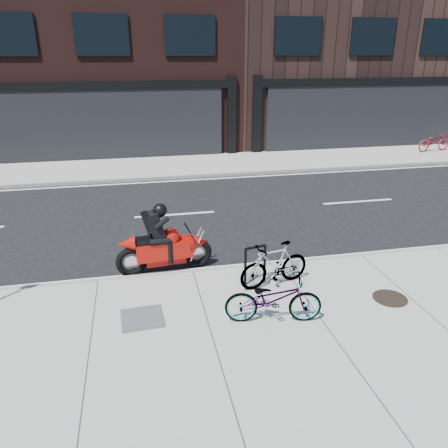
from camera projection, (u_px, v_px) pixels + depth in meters
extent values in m
plane|color=black|center=(183.00, 241.00, 11.34)|extent=(120.00, 120.00, 0.00)
cube|color=gray|center=(220.00, 365.00, 6.76)|extent=(60.00, 6.00, 0.13)
cube|color=gray|center=(161.00, 167.00, 18.37)|extent=(60.00, 3.50, 0.13)
cube|color=black|center=(328.00, 19.00, 24.11)|extent=(12.00, 10.00, 12.50)
cylinder|color=black|center=(245.00, 267.00, 8.80)|extent=(0.06, 0.06, 0.81)
cylinder|color=black|center=(265.00, 263.00, 8.97)|extent=(0.06, 0.06, 0.81)
cylinder|color=black|center=(256.00, 247.00, 8.73)|extent=(0.45, 0.15, 0.06)
imported|color=gray|center=(273.00, 299.00, 7.61)|extent=(1.78, 0.88, 0.89)
imported|color=gray|center=(274.00, 264.00, 8.79)|extent=(1.60, 0.76, 0.93)
torus|color=black|center=(197.00, 253.00, 9.88)|extent=(0.69, 0.21, 0.68)
torus|color=black|center=(131.00, 262.00, 9.48)|extent=(0.69, 0.21, 0.68)
cube|color=#9A0D07|center=(164.00, 249.00, 9.60)|extent=(1.27, 0.51, 0.39)
cone|color=#9A0D07|center=(199.00, 242.00, 9.79)|extent=(0.51, 0.50, 0.46)
sphere|color=#9A0D07|center=(170.00, 237.00, 9.54)|extent=(0.41, 0.41, 0.41)
cube|color=black|center=(149.00, 240.00, 9.42)|extent=(0.59, 0.34, 0.12)
cylinder|color=silver|center=(138.00, 258.00, 9.69)|extent=(0.58, 0.15, 0.09)
cube|color=black|center=(155.00, 225.00, 9.33)|extent=(0.44, 0.41, 0.61)
cube|color=black|center=(147.00, 222.00, 9.26)|extent=(0.27, 0.33, 0.42)
sphere|color=black|center=(160.00, 210.00, 9.25)|extent=(0.30, 0.30, 0.30)
imported|color=maroon|center=(434.00, 141.00, 20.71)|extent=(1.84, 0.87, 0.93)
cylinder|color=black|center=(390.00, 298.00, 8.46)|extent=(0.72, 0.72, 0.02)
cube|color=#464648|center=(142.00, 318.00, 7.83)|extent=(0.79, 0.79, 0.02)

